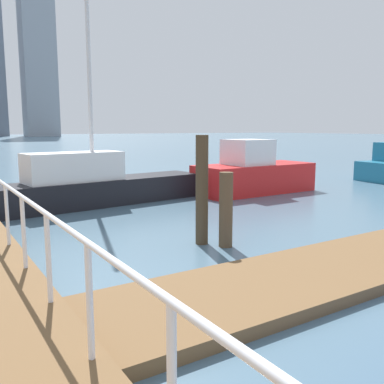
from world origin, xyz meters
TOP-DOWN VIEW (x-y plane):
  - ground_plane at (0.00, 20.00)m, footprint 300.00×300.00m
  - boardwalk_railing at (-3.15, 9.12)m, footprint 0.06×24.42m
  - dock_piling_1 at (0.51, 9.29)m, footprint 0.26×0.26m
  - dock_piling_2 at (0.80, 8.85)m, footprint 0.28×0.28m
  - moored_boat_0 at (6.04, 14.13)m, footprint 4.73×1.95m
  - moored_boat_5 at (-0.06, 14.79)m, footprint 7.61×2.25m
  - skyline_tower_4 at (25.10, 131.60)m, footprint 9.17×8.62m

SIDE VIEW (x-z plane):
  - ground_plane at x=0.00m, z-range 0.00..0.00m
  - moored_boat_5 at x=-0.06m, z-range -3.11..4.39m
  - moored_boat_0 at x=6.04m, z-range -0.28..1.71m
  - dock_piling_2 at x=0.80m, z-range 0.00..1.53m
  - dock_piling_1 at x=0.51m, z-range 0.00..2.27m
  - boardwalk_railing at x=-3.15m, z-range 0.68..1.76m
  - skyline_tower_4 at x=25.10m, z-range 0.00..58.13m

